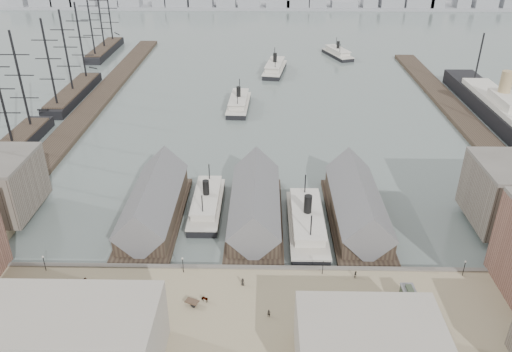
{
  "coord_description": "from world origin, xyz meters",
  "views": [
    {
      "loc": [
        2.28,
        -92.01,
        71.27
      ],
      "look_at": [
        0.0,
        30.0,
        6.0
      ],
      "focal_mm": 35.0,
      "sensor_mm": 36.0,
      "label": 1
    }
  ],
  "objects_px": {
    "horse_cart_center": "(200,300)",
    "horse_cart_right": "(327,336)",
    "ferry_docked_west": "(207,203)",
    "tram": "(412,307)",
    "ocean_steamer": "(500,109)",
    "horse_cart_left": "(79,282)"
  },
  "relations": [
    {
      "from": "horse_cart_left",
      "to": "ocean_steamer",
      "type": "bearing_deg",
      "value": -28.8
    },
    {
      "from": "horse_cart_right",
      "to": "ocean_steamer",
      "type": "bearing_deg",
      "value": -30.44
    },
    {
      "from": "ocean_steamer",
      "to": "horse_cart_right",
      "type": "xyz_separation_m",
      "value": [
        -77.96,
        -114.86,
        -1.26
      ]
    },
    {
      "from": "tram",
      "to": "horse_cart_center",
      "type": "xyz_separation_m",
      "value": [
        -41.31,
        2.18,
        -1.06
      ]
    },
    {
      "from": "horse_cart_center",
      "to": "horse_cart_right",
      "type": "relative_size",
      "value": 1.04
    },
    {
      "from": "ocean_steamer",
      "to": "horse_cart_center",
      "type": "height_order",
      "value": "ocean_steamer"
    },
    {
      "from": "ferry_docked_west",
      "to": "horse_cart_left",
      "type": "relative_size",
      "value": 5.55
    },
    {
      "from": "tram",
      "to": "horse_cart_right",
      "type": "height_order",
      "value": "tram"
    },
    {
      "from": "horse_cart_right",
      "to": "tram",
      "type": "bearing_deg",
      "value": -64.53
    },
    {
      "from": "ocean_steamer",
      "to": "tram",
      "type": "bearing_deg",
      "value": -119.43
    },
    {
      "from": "ocean_steamer",
      "to": "tram",
      "type": "height_order",
      "value": "ocean_steamer"
    },
    {
      "from": "tram",
      "to": "horse_cart_center",
      "type": "bearing_deg",
      "value": 175.29
    },
    {
      "from": "horse_cart_center",
      "to": "tram",
      "type": "bearing_deg",
      "value": -70.78
    },
    {
      "from": "ferry_docked_west",
      "to": "horse_cart_right",
      "type": "distance_m",
      "value": 54.4
    },
    {
      "from": "horse_cart_center",
      "to": "horse_cart_right",
      "type": "bearing_deg",
      "value": -87.96
    },
    {
      "from": "ferry_docked_west",
      "to": "horse_cart_center",
      "type": "xyz_separation_m",
      "value": [
        2.71,
        -38.25,
        0.56
      ]
    },
    {
      "from": "tram",
      "to": "horse_cart_left",
      "type": "distance_m",
      "value": 67.69
    },
    {
      "from": "ocean_steamer",
      "to": "horse_cart_right",
      "type": "relative_size",
      "value": 20.28
    },
    {
      "from": "horse_cart_center",
      "to": "horse_cart_right",
      "type": "xyz_separation_m",
      "value": [
        24.33,
        -8.95,
        0.02
      ]
    },
    {
      "from": "ferry_docked_west",
      "to": "horse_cart_left",
      "type": "height_order",
      "value": "ferry_docked_west"
    },
    {
      "from": "ferry_docked_west",
      "to": "horse_cart_right",
      "type": "bearing_deg",
      "value": -60.19
    },
    {
      "from": "tram",
      "to": "horse_cart_center",
      "type": "height_order",
      "value": "tram"
    }
  ]
}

